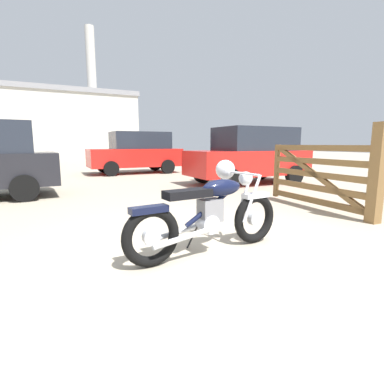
% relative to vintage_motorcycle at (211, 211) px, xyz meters
% --- Properties ---
extents(ground_plane, '(80.00, 80.00, 0.00)m').
position_rel_vintage_motorcycle_xyz_m(ground_plane, '(0.06, -0.18, -0.49)').
color(ground_plane, tan).
extents(vintage_motorcycle, '(2.07, 0.73, 1.07)m').
position_rel_vintage_motorcycle_xyz_m(vintage_motorcycle, '(0.00, 0.00, 0.00)').
color(vintage_motorcycle, black).
rests_on(vintage_motorcycle, ground_plane).
extents(timber_gate, '(0.18, 2.54, 1.60)m').
position_rel_vintage_motorcycle_xyz_m(timber_gate, '(3.00, 1.01, 0.21)').
color(timber_gate, brown).
rests_on(timber_gate, ground_plane).
extents(dark_sedan_left, '(3.97, 1.97, 1.78)m').
position_rel_vintage_motorcycle_xyz_m(dark_sedan_left, '(1.49, 9.87, 0.43)').
color(dark_sedan_left, black).
rests_on(dark_sedan_left, ground_plane).
extents(red_hatchback_near, '(3.96, 1.94, 1.78)m').
position_rel_vintage_motorcycle_xyz_m(red_hatchback_near, '(3.98, 4.95, 0.43)').
color(red_hatchback_near, black).
rests_on(red_hatchback_near, ground_plane).
extents(industrial_building, '(16.25, 13.91, 15.21)m').
position_rel_vintage_motorcycle_xyz_m(industrial_building, '(-1.24, 36.50, 3.08)').
color(industrial_building, beige).
rests_on(industrial_building, ground_plane).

